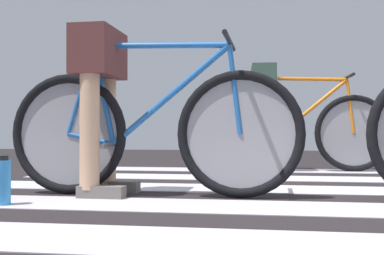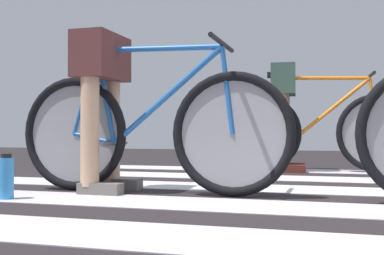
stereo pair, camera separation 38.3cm
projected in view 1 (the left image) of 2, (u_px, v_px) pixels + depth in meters
The scene contains 7 objects.
ground at pixel (363, 203), 2.53m from camera, with size 18.00×14.00×0.02m.
crosswalk_markings at pixel (357, 199), 2.60m from camera, with size 5.46×4.24×0.00m.
bicycle_1_of_3 at pixel (151, 129), 2.73m from camera, with size 1.74×0.52×0.93m.
cyclist_1_of_3 at pixel (100, 88), 2.79m from camera, with size 0.32×0.42×0.97m.
bicycle_3_of_3 at pixel (297, 130), 4.45m from camera, with size 1.74×0.52×0.93m.
cyclist_3_of_3 at pixel (264, 103), 4.48m from camera, with size 0.33×0.42×1.00m.
water_bottle at pixel (3, 182), 2.38m from camera, with size 0.08×0.08×0.25m.
Camera 1 is at (-0.53, -2.64, 0.39)m, focal length 44.41 mm.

